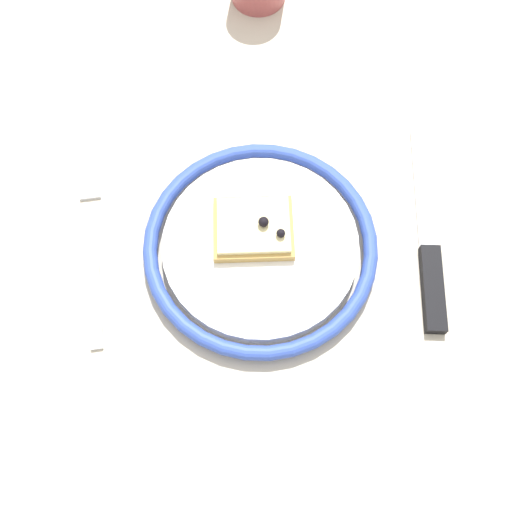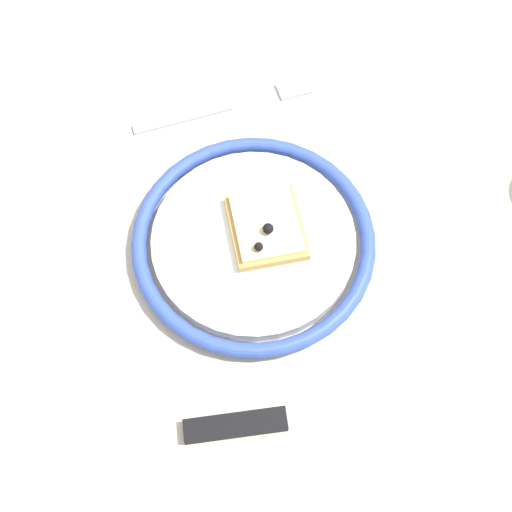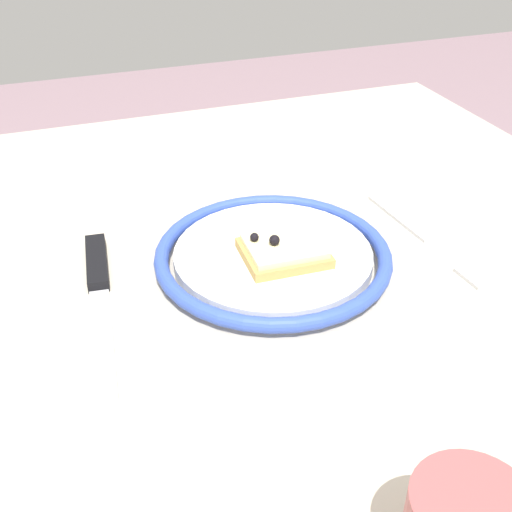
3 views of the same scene
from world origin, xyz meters
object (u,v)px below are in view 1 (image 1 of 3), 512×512
(plate, at_px, (260,246))
(pizza_slice_near, at_px, (254,228))
(fork, at_px, (93,252))
(dining_table, at_px, (296,282))
(knife, at_px, (430,259))

(plate, bearing_deg, pizza_slice_near, 111.75)
(plate, distance_m, pizza_slice_near, 0.02)
(fork, bearing_deg, pizza_slice_near, 1.75)
(plate, relative_size, pizza_slice_near, 2.88)
(dining_table, xyz_separation_m, fork, (-0.21, 0.01, 0.09))
(knife, height_order, fork, knife)
(pizza_slice_near, bearing_deg, fork, -178.25)
(plate, height_order, pizza_slice_near, pizza_slice_near)
(knife, bearing_deg, fork, 174.52)
(pizza_slice_near, distance_m, fork, 0.17)
(pizza_slice_near, xyz_separation_m, fork, (-0.17, -0.01, -0.02))
(plate, bearing_deg, knife, -7.94)
(dining_table, relative_size, pizza_slice_near, 11.84)
(dining_table, distance_m, pizza_slice_near, 0.12)
(plate, bearing_deg, fork, 177.00)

